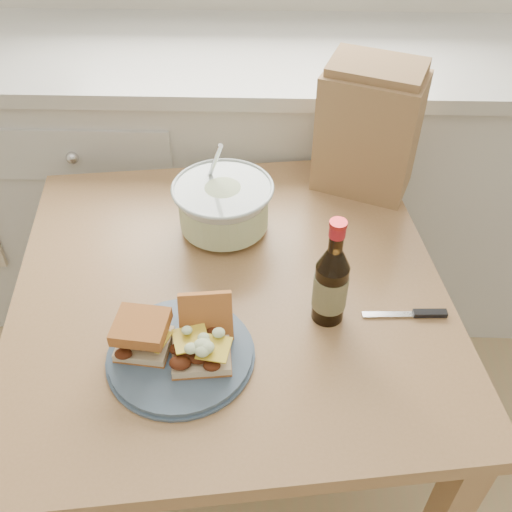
{
  "coord_description": "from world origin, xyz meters",
  "views": [
    {
      "loc": [
        0.05,
        0.05,
        1.62
      ],
      "look_at": [
        0.03,
        0.9,
        0.83
      ],
      "focal_mm": 40.0,
      "sensor_mm": 36.0,
      "label": 1
    }
  ],
  "objects_px": {
    "dining_table": "(231,318)",
    "paper_bag": "(368,133)",
    "plate": "(181,354)",
    "coleslaw_bowl": "(224,208)",
    "beer_bottle": "(331,283)"
  },
  "relations": [
    {
      "from": "paper_bag",
      "to": "plate",
      "type": "bearing_deg",
      "value": -103.14
    },
    {
      "from": "plate",
      "to": "coleslaw_bowl",
      "type": "relative_size",
      "value": 1.16
    },
    {
      "from": "plate",
      "to": "beer_bottle",
      "type": "distance_m",
      "value": 0.31
    },
    {
      "from": "beer_bottle",
      "to": "paper_bag",
      "type": "xyz_separation_m",
      "value": [
        0.11,
        0.46,
        0.06
      ]
    },
    {
      "from": "plate",
      "to": "paper_bag",
      "type": "height_order",
      "value": "paper_bag"
    },
    {
      "from": "dining_table",
      "to": "plate",
      "type": "height_order",
      "value": "plate"
    },
    {
      "from": "dining_table",
      "to": "plate",
      "type": "bearing_deg",
      "value": -119.56
    },
    {
      "from": "beer_bottle",
      "to": "paper_bag",
      "type": "bearing_deg",
      "value": 71.4
    },
    {
      "from": "beer_bottle",
      "to": "paper_bag",
      "type": "distance_m",
      "value": 0.48
    },
    {
      "from": "coleslaw_bowl",
      "to": "paper_bag",
      "type": "relative_size",
      "value": 0.77
    },
    {
      "from": "dining_table",
      "to": "paper_bag",
      "type": "height_order",
      "value": "paper_bag"
    },
    {
      "from": "plate",
      "to": "coleslaw_bowl",
      "type": "xyz_separation_m",
      "value": [
        0.05,
        0.38,
        0.05
      ]
    },
    {
      "from": "dining_table",
      "to": "paper_bag",
      "type": "distance_m",
      "value": 0.56
    },
    {
      "from": "plate",
      "to": "beer_bottle",
      "type": "xyz_separation_m",
      "value": [
        0.28,
        0.11,
        0.08
      ]
    },
    {
      "from": "coleslaw_bowl",
      "to": "plate",
      "type": "bearing_deg",
      "value": -98.15
    }
  ]
}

